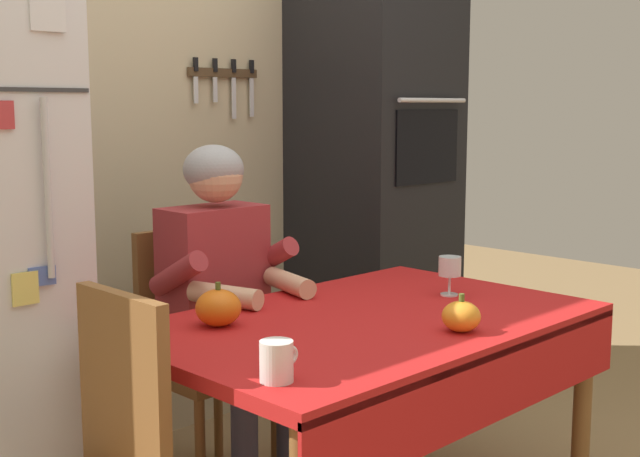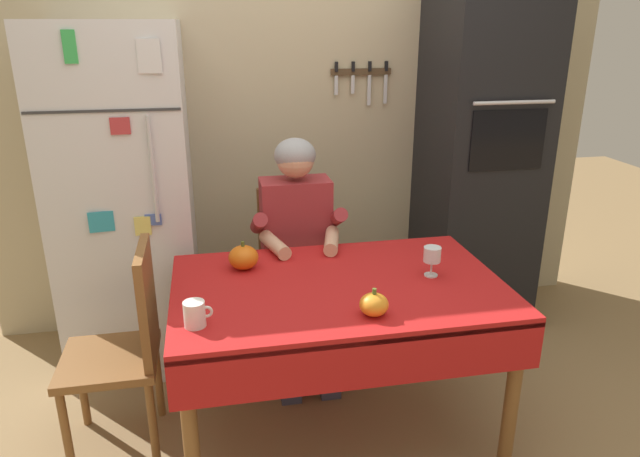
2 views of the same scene
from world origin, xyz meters
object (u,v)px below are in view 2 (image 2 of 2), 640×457
at_px(pumpkin_medium, 374,304).
at_px(refrigerator, 126,202).
at_px(seated_person, 298,238).
at_px(wine_glass, 432,256).
at_px(dining_table, 339,303).
at_px(coffee_mug, 195,314).
at_px(pumpkin_large, 243,257).
at_px(wall_oven, 479,156).
at_px(chair_behind_person, 293,264).
at_px(chair_left_side, 127,342).

bearing_deg(pumpkin_medium, refrigerator, 131.22).
xyz_separation_m(seated_person, wine_glass, (0.50, -0.58, 0.10)).
relative_size(dining_table, coffee_mug, 13.06).
height_order(dining_table, pumpkin_large, pumpkin_large).
distance_m(refrigerator, dining_table, 1.32).
xyz_separation_m(wall_oven, pumpkin_large, (-1.43, -0.66, -0.26)).
xyz_separation_m(wine_glass, pumpkin_medium, (-0.35, -0.30, -0.05)).
distance_m(wall_oven, chair_behind_person, 1.26).
xyz_separation_m(coffee_mug, wine_glass, (1.01, 0.25, 0.05)).
bearing_deg(coffee_mug, seated_person, 58.48).
distance_m(chair_left_side, pumpkin_medium, 1.08).
xyz_separation_m(dining_table, seated_person, (-0.08, 0.60, 0.08)).
xyz_separation_m(seated_person, pumpkin_medium, (0.15, -0.88, 0.05)).
height_order(refrigerator, chair_behind_person, refrigerator).
height_order(dining_table, pumpkin_medium, pumpkin_medium).
bearing_deg(chair_behind_person, coffee_mug, -116.58).
height_order(chair_left_side, coffee_mug, chair_left_side).
bearing_deg(seated_person, coffee_mug, -121.52).
height_order(coffee_mug, pumpkin_medium, pumpkin_medium).
bearing_deg(wall_oven, dining_table, -138.69).
relative_size(refrigerator, pumpkin_medium, 16.20).
xyz_separation_m(refrigerator, seated_person, (0.87, -0.28, -0.16)).
relative_size(chair_left_side, pumpkin_medium, 8.37).
relative_size(seated_person, coffee_mug, 11.62).
bearing_deg(pumpkin_large, chair_left_side, -163.44).
bearing_deg(pumpkin_medium, coffee_mug, 176.09).
bearing_deg(pumpkin_large, chair_behind_person, 60.50).
xyz_separation_m(wall_oven, chair_behind_person, (-1.13, -0.13, -0.54)).
bearing_deg(pumpkin_medium, seated_person, 99.59).
relative_size(pumpkin_large, pumpkin_medium, 1.21).
xyz_separation_m(wall_oven, coffee_mug, (-1.64, -1.16, -0.26)).
bearing_deg(refrigerator, dining_table, -42.91).
distance_m(refrigerator, wine_glass, 1.62).
distance_m(seated_person, pumpkin_medium, 0.90).
bearing_deg(dining_table, refrigerator, 137.09).
relative_size(wall_oven, chair_left_side, 2.26).
bearing_deg(wall_oven, chair_behind_person, -173.44).
height_order(chair_behind_person, chair_left_side, same).
distance_m(dining_table, chair_left_side, 0.92).
bearing_deg(coffee_mug, dining_table, 21.39).
xyz_separation_m(refrigerator, chair_behind_person, (0.87, -0.09, -0.39)).
bearing_deg(pumpkin_medium, pumpkin_large, 130.10).
distance_m(wall_oven, wine_glass, 1.12).
xyz_separation_m(seated_person, pumpkin_large, (-0.30, -0.35, 0.06)).
relative_size(chair_left_side, pumpkin_large, 6.92).
xyz_separation_m(pumpkin_large, pumpkin_medium, (0.45, -0.54, -0.01)).
bearing_deg(refrigerator, chair_behind_person, -5.95).
bearing_deg(dining_table, chair_behind_person, 95.87).
distance_m(refrigerator, seated_person, 0.93).
height_order(refrigerator, dining_table, refrigerator).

